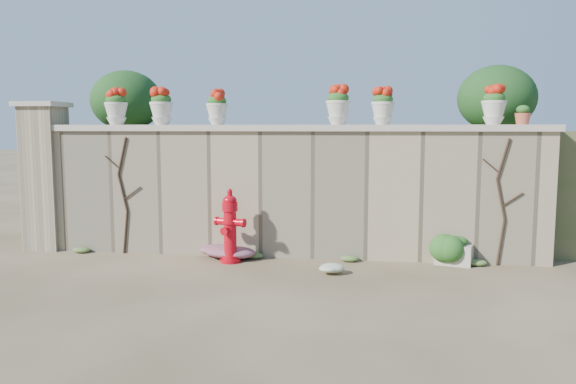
# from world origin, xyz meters

# --- Properties ---
(ground) EXTENTS (80.00, 80.00, 0.00)m
(ground) POSITION_xyz_m (0.00, 0.00, 0.00)
(ground) COLOR brown
(ground) RESTS_ON ground
(stone_wall) EXTENTS (8.00, 0.40, 2.00)m
(stone_wall) POSITION_xyz_m (0.00, 1.80, 1.00)
(stone_wall) COLOR #9C8968
(stone_wall) RESTS_ON ground
(wall_cap) EXTENTS (8.10, 0.52, 0.10)m
(wall_cap) POSITION_xyz_m (0.00, 1.80, 2.05)
(wall_cap) COLOR beige
(wall_cap) RESTS_ON stone_wall
(gate_pillar) EXTENTS (0.72, 0.72, 2.48)m
(gate_pillar) POSITION_xyz_m (-4.15, 1.80, 1.26)
(gate_pillar) COLOR #9C8968
(gate_pillar) RESTS_ON ground
(raised_fill) EXTENTS (9.00, 6.00, 2.00)m
(raised_fill) POSITION_xyz_m (0.00, 5.00, 1.00)
(raised_fill) COLOR #384C23
(raised_fill) RESTS_ON ground
(back_shrub_left) EXTENTS (1.30, 1.30, 1.10)m
(back_shrub_left) POSITION_xyz_m (-3.20, 3.00, 2.55)
(back_shrub_left) COLOR #143814
(back_shrub_left) RESTS_ON raised_fill
(back_shrub_right) EXTENTS (1.30, 1.30, 1.10)m
(back_shrub_right) POSITION_xyz_m (3.40, 3.00, 2.55)
(back_shrub_right) COLOR #143814
(back_shrub_right) RESTS_ON raised_fill
(vine_left) EXTENTS (0.60, 0.04, 1.91)m
(vine_left) POSITION_xyz_m (-2.67, 1.58, 0.99)
(vine_left) COLOR black
(vine_left) RESTS_ON ground
(vine_right) EXTENTS (0.60, 0.04, 1.91)m
(vine_right) POSITION_xyz_m (3.23, 1.58, 0.99)
(vine_right) COLOR black
(vine_right) RESTS_ON ground
(fire_hydrant) EXTENTS (0.49, 0.35, 1.13)m
(fire_hydrant) POSITION_xyz_m (-0.81, 1.22, 0.57)
(fire_hydrant) COLOR #BD0714
(fire_hydrant) RESTS_ON ground
(planter_box) EXTENTS (0.59, 0.44, 0.44)m
(planter_box) POSITION_xyz_m (2.56, 1.55, 0.20)
(planter_box) COLOR beige
(planter_box) RESTS_ON ground
(green_shrub) EXTENTS (0.60, 0.54, 0.57)m
(green_shrub) POSITION_xyz_m (2.46, 1.52, 0.28)
(green_shrub) COLOR #1E5119
(green_shrub) RESTS_ON ground
(magenta_clump) EXTENTS (0.97, 0.64, 0.26)m
(magenta_clump) POSITION_xyz_m (-0.94, 1.44, 0.13)
(magenta_clump) COLOR #AD2282
(magenta_clump) RESTS_ON ground
(white_flowers) EXTENTS (0.55, 0.44, 0.20)m
(white_flowers) POSITION_xyz_m (0.71, 0.72, 0.10)
(white_flowers) COLOR white
(white_flowers) RESTS_ON ground
(urn_pot_0) EXTENTS (0.38, 0.38, 0.59)m
(urn_pot_0) POSITION_xyz_m (-2.85, 1.80, 2.39)
(urn_pot_0) COLOR beige
(urn_pot_0) RESTS_ON wall_cap
(urn_pot_1) EXTENTS (0.38, 0.38, 0.59)m
(urn_pot_1) POSITION_xyz_m (-2.08, 1.80, 2.39)
(urn_pot_1) COLOR beige
(urn_pot_1) RESTS_ON wall_cap
(urn_pot_2) EXTENTS (0.35, 0.35, 0.54)m
(urn_pot_2) POSITION_xyz_m (-1.15, 1.80, 2.37)
(urn_pot_2) COLOR beige
(urn_pot_2) RESTS_ON wall_cap
(urn_pot_3) EXTENTS (0.38, 0.38, 0.60)m
(urn_pot_3) POSITION_xyz_m (0.78, 1.80, 2.39)
(urn_pot_3) COLOR beige
(urn_pot_3) RESTS_ON wall_cap
(urn_pot_4) EXTENTS (0.36, 0.36, 0.56)m
(urn_pot_4) POSITION_xyz_m (1.47, 1.80, 2.38)
(urn_pot_4) COLOR beige
(urn_pot_4) RESTS_ON wall_cap
(urn_pot_5) EXTENTS (0.37, 0.37, 0.57)m
(urn_pot_5) POSITION_xyz_m (3.11, 1.80, 2.38)
(urn_pot_5) COLOR beige
(urn_pot_5) RESTS_ON wall_cap
(terracotta_pot) EXTENTS (0.23, 0.23, 0.28)m
(terracotta_pot) POSITION_xyz_m (3.52, 1.80, 2.23)
(terracotta_pot) COLOR #B35136
(terracotta_pot) RESTS_ON wall_cap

